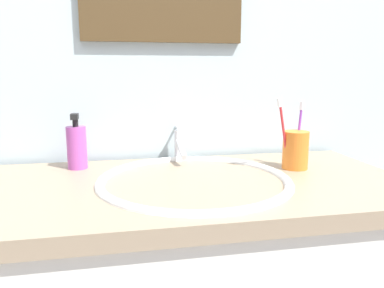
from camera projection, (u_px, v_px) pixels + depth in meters
The scene contains 7 objects.
tiled_wall_back at pixel (162, 56), 1.18m from camera, with size 2.37×0.04×2.40m, color silver.
sink_basin at pixel (194, 194), 0.95m from camera, with size 0.49×0.49×0.10m.
faucet at pixel (179, 146), 1.16m from camera, with size 0.02×0.15×0.10m.
toothbrush_cup at pixel (295, 150), 1.06m from camera, with size 0.07×0.07×0.11m, color orange.
toothbrush_red at pixel (283, 129), 1.03m from camera, with size 0.05×0.02×0.20m.
toothbrush_purple at pixel (299, 129), 1.07m from camera, with size 0.03×0.03×0.18m.
soap_dispenser at pixel (77, 146), 1.06m from camera, with size 0.05×0.06×0.16m.
Camera 1 is at (-0.14, -0.89, 1.15)m, focal length 35.17 mm.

